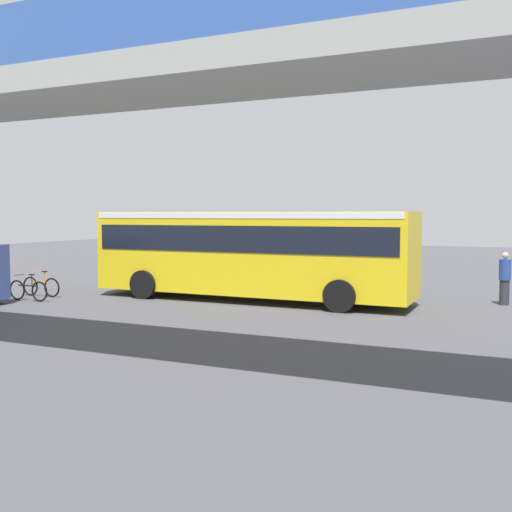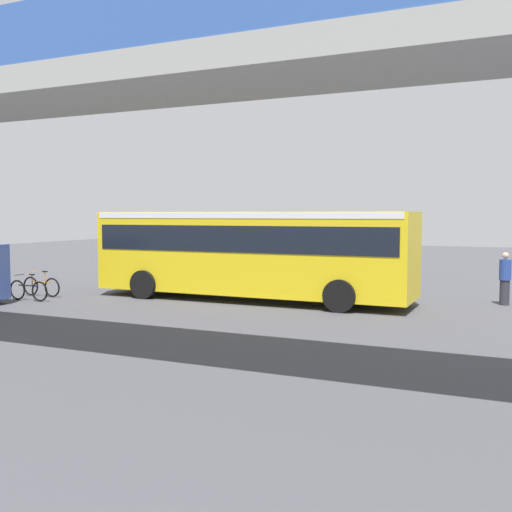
{
  "view_description": "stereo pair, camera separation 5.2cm",
  "coord_description": "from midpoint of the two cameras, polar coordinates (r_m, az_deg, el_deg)",
  "views": [
    {
      "loc": [
        -8.9,
        19.78,
        3.06
      ],
      "look_at": [
        -0.29,
        0.79,
        1.6
      ],
      "focal_mm": 41.71,
      "sensor_mm": 36.0,
      "label": 1
    },
    {
      "loc": [
        -8.95,
        19.76,
        3.06
      ],
      "look_at": [
        -0.29,
        0.79,
        1.6
      ],
      "focal_mm": 41.71,
      "sensor_mm": 36.0,
      "label": 2
    }
  ],
  "objects": [
    {
      "name": "lane_dash_leftmost",
      "position": [
        23.22,
        11.95,
        -3.65
      ],
      "size": [
        2.0,
        0.2,
        0.01
      ],
      "primitive_type": "cube",
      "color": "silver",
      "rests_on": "ground"
    },
    {
      "name": "lane_dash_centre",
      "position": [
        26.11,
        -5.47,
        -2.73
      ],
      "size": [
        2.0,
        0.2,
        0.01
      ],
      "primitive_type": "cube",
      "color": "silver",
      "rests_on": "ground"
    },
    {
      "name": "bicycle_orange",
      "position": [
        23.63,
        -19.97,
        -2.76
      ],
      "size": [
        1.77,
        0.44,
        0.96
      ],
      "color": "black",
      "rests_on": "ground"
    },
    {
      "name": "pedestrian_overpass",
      "position": [
        13.26,
        -18.87,
        12.95
      ],
      "size": [
        29.87,
        2.6,
        6.92
      ],
      "color": "#9E9E99",
      "rests_on": "ground"
    },
    {
      "name": "lane_dash_left",
      "position": [
        24.38,
        2.72,
        -3.2
      ],
      "size": [
        2.0,
        0.2,
        0.01
      ],
      "primitive_type": "cube",
      "color": "silver",
      "rests_on": "ground"
    },
    {
      "name": "bicycle_black",
      "position": [
        22.6,
        -21.07,
        -3.09
      ],
      "size": [
        1.77,
        0.44,
        0.96
      ],
      "color": "black",
      "rests_on": "ground"
    },
    {
      "name": "pedestrian",
      "position": [
        21.76,
        22.68,
        -2.04
      ],
      "size": [
        0.38,
        0.38,
        1.79
      ],
      "color": "#2D2D38",
      "rests_on": "ground"
    },
    {
      "name": "traffic_sign",
      "position": [
        24.01,
        12.53,
        1.12
      ],
      "size": [
        0.08,
        0.6,
        2.8
      ],
      "color": "slate",
      "rests_on": "ground"
    },
    {
      "name": "ground",
      "position": [
        21.91,
        0.09,
        -4.02
      ],
      "size": [
        80.0,
        80.0,
        0.0
      ],
      "primitive_type": "plane",
      "color": "#424247"
    },
    {
      "name": "city_bus",
      "position": [
        21.14,
        -0.65,
        0.81
      ],
      "size": [
        11.54,
        2.85,
        3.15
      ],
      "color": "yellow",
      "rests_on": "ground"
    }
  ]
}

